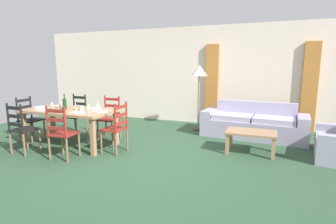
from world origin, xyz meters
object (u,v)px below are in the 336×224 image
dining_chair_head_west (29,119)px  coffee_cup_secondary (59,106)px  wine_glass_near_left (52,104)px  wine_glass_far_right (98,105)px  dining_table (70,114)px  couch (253,125)px  standing_lamp (199,75)px  wine_bottle (65,104)px  dining_chair_far_left (77,115)px  coffee_cup_primary (82,108)px  dining_chair_far_right (110,118)px  wine_glass_far_left (62,102)px  dining_chair_head_east (116,128)px  wine_glass_near_right (89,107)px  dining_chair_near_left (22,129)px  dining_chair_near_right (62,133)px  coffee_table (251,135)px

dining_chair_head_west → coffee_cup_secondary: 0.88m
wine_glass_near_left → wine_glass_far_right: (0.91, 0.27, 0.00)m
dining_table → wine_glass_far_right: size_ratio=11.80×
couch → standing_lamp: size_ratio=1.42×
wine_bottle → dining_chair_far_left: bearing=116.8°
dining_chair_head_west → coffee_cup_primary: bearing=-0.5°
dining_chair_far_right → couch: bearing=23.6°
wine_glass_far_left → dining_chair_head_east: bearing=-7.1°
dining_table → wine_glass_near_right: (0.59, -0.13, 0.20)m
coffee_cup_secondary → wine_glass_near_right: bearing=-11.2°
dining_chair_near_left → wine_bottle: 0.90m
wine_glass_far_right → dining_table: bearing=-166.3°
dining_chair_near_left → coffee_cup_primary: dining_chair_near_left is taller
coffee_cup_primary → standing_lamp: 2.94m
dining_table → dining_chair_head_east: (1.13, -0.04, -0.19)m
wine_glass_far_right → couch: wine_glass_far_right is taller
dining_chair_far_right → coffee_cup_primary: dining_chair_far_right is taller
dining_chair_far_left → wine_bottle: size_ratio=3.04×
wine_bottle → coffee_cup_secondary: bearing=159.5°
dining_chair_near_right → coffee_cup_primary: dining_chair_near_right is taller
wine_glass_near_left → coffee_cup_secondary: 0.19m
coffee_table → dining_chair_head_west: bearing=-169.5°
dining_chair_far_left → wine_bottle: 0.96m
wine_glass_near_left → wine_glass_far_left: bearing=86.3°
dining_chair_head_west → wine_glass_far_right: size_ratio=5.96×
dining_chair_far_right → standing_lamp: bearing=42.3°
dining_chair_far_right → coffee_table: size_ratio=1.07×
coffee_cup_secondary → coffee_table: size_ratio=0.10×
dining_chair_far_left → dining_chair_near_right: bearing=-57.8°
wine_glass_far_left → couch: bearing=27.0°
wine_bottle → standing_lamp: (2.18, 2.28, 0.54)m
wine_glass_near_left → coffee_table: wine_glass_near_left is taller
wine_glass_near_right → coffee_table: (2.92, 0.97, -0.51)m
coffee_cup_secondary → wine_glass_far_left: bearing=89.9°
dining_chair_near_right → dining_chair_head_west: (-1.57, 0.70, 0.00)m
wine_glass_near_right → dining_chair_head_west: bearing=176.2°
dining_chair_near_left → dining_chair_far_right: size_ratio=1.00×
dining_chair_far_left → wine_glass_near_left: dining_chair_far_left is taller
dining_table → wine_glass_near_left: size_ratio=11.80×
dining_table → coffee_cup_primary: (0.34, -0.03, 0.13)m
dining_chair_near_left → wine_glass_near_left: dining_chair_near_left is taller
dining_table → coffee_cup_primary: bearing=-5.0°
dining_chair_head_east → standing_lamp: standing_lamp is taller
wine_bottle → couch: 4.15m
dining_chair_far_left → coffee_table: 3.97m
dining_table → dining_chair_head_west: bearing=-179.1°
dining_table → dining_chair_far_right: (0.46, 0.74, -0.19)m
dining_chair_near_left → dining_chair_far_left: same height
wine_glass_far_right → coffee_cup_primary: (-0.26, -0.17, -0.07)m
coffee_cup_primary → coffee_cup_secondary: bearing=173.3°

